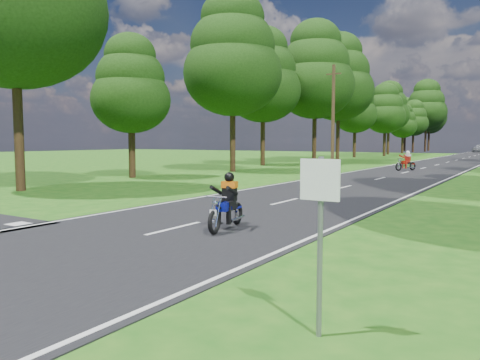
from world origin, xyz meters
The scene contains 8 objects.
ground centered at (0.00, 0.00, 0.00)m, with size 160.00×160.00×0.00m, color #1B5613.
main_road centered at (0.00, 50.00, 0.01)m, with size 7.00×140.00×0.02m, color black.
road_markings centered at (-0.14, 48.13, 0.02)m, with size 7.40×140.00×0.01m.
telegraph_pole centered at (-6.00, 28.00, 4.07)m, with size 1.20×0.26×8.00m.
road_sign centered at (5.50, -2.01, 1.34)m, with size 0.45×0.07×2.00m.
rider_near_blue centered at (1.14, 2.61, 0.71)m, with size 0.55×1.66×1.39m, color #0D148F, non-canonical shape.
rider_far_red centered at (-0.47, 28.13, 0.74)m, with size 0.57×1.72×1.43m, color #B6190E, non-canonical shape.
distant_car centered at (-1.45, 91.71, 0.76)m, with size 1.76×4.37×1.49m, color #A9ACB0.
Camera 1 is at (7.46, -6.73, 2.17)m, focal length 35.00 mm.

